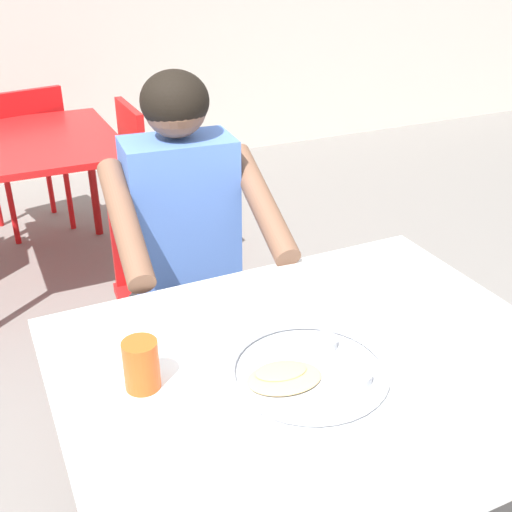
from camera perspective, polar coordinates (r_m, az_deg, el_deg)
The scene contains 8 objects.
table_foreground at distance 1.43m, azimuth 5.66°, elevation -11.97°, with size 1.11×0.89×0.75m.
thali_tray at distance 1.34m, azimuth 4.86°, elevation -10.39°, with size 0.34×0.34×0.03m.
drinking_cup at distance 1.30m, azimuth -10.45°, elevation -9.62°, with size 0.07×0.07×0.11m.
chair_foreground at distance 2.26m, azimuth -7.30°, elevation -2.10°, with size 0.45×0.43×0.82m.
diner_foreground at distance 1.96m, azimuth -6.10°, elevation 1.45°, with size 0.52×0.57×1.24m.
table_background_red at distance 3.17m, azimuth -19.79°, elevation 8.50°, with size 0.80×0.93×0.73m.
chair_red_right at distance 3.31m, azimuth -9.29°, elevation 7.74°, with size 0.40×0.43×0.84m.
chair_red_far at distance 3.77m, azimuth -20.08°, elevation 8.94°, with size 0.49×0.47×0.85m.
Camera 1 is at (-0.55, -0.89, 1.59)m, focal length 43.79 mm.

